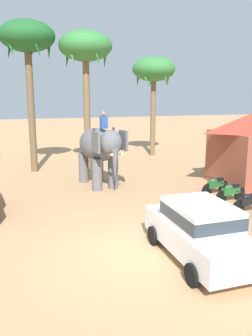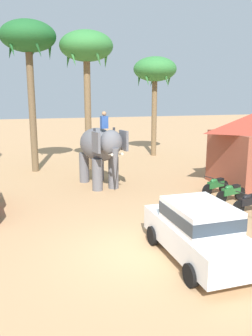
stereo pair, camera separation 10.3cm
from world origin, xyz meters
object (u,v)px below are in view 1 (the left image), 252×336
car_sedan_foreground (199,229)px  palm_tree_leaning_seaward (86,50)px  elephant_with_mahout (99,148)px  palm_tree_behind_elephant (154,72)px  motorcycle_fourth_in_row (249,202)px  motorcycle_far_in_row (231,192)px  palm_tree_near_hut (27,41)px  motorcycle_end_of_row (215,185)px

car_sedan_foreground → palm_tree_leaning_seaward: 14.49m
elephant_with_mahout → palm_tree_behind_elephant: (6.01, 7.69, 4.33)m
motorcycle_fourth_in_row → motorcycle_far_in_row: 1.45m
car_sedan_foreground → motorcycle_far_in_row: size_ratio=2.33×
elephant_with_mahout → palm_tree_near_hut: bearing=123.5°
car_sedan_foreground → motorcycle_far_in_row: 5.96m
motorcycle_fourth_in_row → palm_tree_leaning_seaward: size_ratio=0.21×
elephant_with_mahout → palm_tree_leaning_seaward: bearing=86.7°
car_sedan_foreground → motorcycle_end_of_row: bearing=54.2°
palm_tree_leaning_seaward → palm_tree_near_hut: bearing=174.2°
motorcycle_fourth_in_row → palm_tree_near_hut: size_ratio=0.20×
motorcycle_fourth_in_row → motorcycle_far_in_row: same height
car_sedan_foreground → palm_tree_near_hut: bearing=106.4°
car_sedan_foreground → elephant_with_mahout: 8.84m
elephant_with_mahout → palm_tree_near_hut: palm_tree_near_hut is taller
palm_tree_leaning_seaward → palm_tree_behind_elephant: bearing=30.5°
motorcycle_end_of_row → palm_tree_behind_elephant: bearing=84.1°
motorcycle_fourth_in_row → palm_tree_behind_elephant: (1.23, 13.51, 5.85)m
motorcycle_end_of_row → palm_tree_behind_elephant: palm_tree_behind_elephant is taller
elephant_with_mahout → palm_tree_near_hut: 7.94m
car_sedan_foreground → palm_tree_behind_elephant: 18.04m
motorcycle_end_of_row → palm_tree_near_hut: size_ratio=0.20×
palm_tree_near_hut → palm_tree_leaning_seaward: 3.36m
palm_tree_behind_elephant → motorcycle_end_of_row: bearing=-95.9°
palm_tree_near_hut → car_sedan_foreground: bearing=-73.6°
car_sedan_foreground → elephant_with_mahout: elephant_with_mahout is taller
motorcycle_far_in_row → palm_tree_leaning_seaward: palm_tree_leaning_seaward is taller
palm_tree_behind_elephant → palm_tree_near_hut: bearing=-161.4°
car_sedan_foreground → motorcycle_far_in_row: (4.04, 4.35, -0.46)m
motorcycle_fourth_in_row → palm_tree_near_hut: (-7.85, 10.45, 7.20)m
palm_tree_near_hut → palm_tree_leaning_seaward: bearing=-5.8°
elephant_with_mahout → motorcycle_end_of_row: elephant_with_mahout is taller
motorcycle_far_in_row → car_sedan_foreground: bearing=-132.9°
motorcycle_end_of_row → palm_tree_behind_elephant: size_ratio=0.23×
palm_tree_leaning_seaward → motorcycle_far_in_row: bearing=-61.8°
motorcycle_end_of_row → palm_tree_leaning_seaward: palm_tree_leaning_seaward is taller
palm_tree_near_hut → palm_tree_behind_elephant: bearing=18.6°
palm_tree_near_hut → palm_tree_leaning_seaward: size_ratio=1.05×
motorcycle_end_of_row → motorcycle_far_in_row: bearing=-89.4°
palm_tree_behind_elephant → palm_tree_leaning_seaward: size_ratio=0.88×
motorcycle_fourth_in_row → palm_tree_leaning_seaward: 13.00m
motorcycle_end_of_row → palm_tree_leaning_seaward: bearing=122.0°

